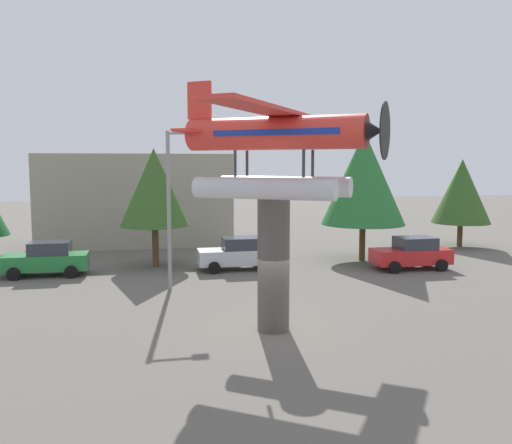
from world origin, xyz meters
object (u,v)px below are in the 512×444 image
Objects in this scene: car_near_green at (47,259)px; streetlight_primary at (173,197)px; display_pedestal at (274,265)px; tree_center_back at (364,178)px; car_far_red at (412,253)px; floatplane_monument at (278,148)px; tree_east at (154,188)px; storefront_building at (137,199)px; tree_far_east at (462,191)px; car_mid_silver at (238,253)px.

streetlight_primary is at bearing 146.11° from car_near_green.
tree_center_back is (8.29, 12.10, 2.58)m from display_pedestal.
display_pedestal is at bearing 42.40° from car_far_red.
floatplane_monument reaches higher than tree_east.
car_near_green is 11.92m from storefront_building.
streetlight_primary is 21.91m from tree_far_east.
tree_center_back is (7.69, 1.29, 3.99)m from car_mid_silver.
tree_center_back is (11.30, 5.15, 0.66)m from streetlight_primary.
tree_center_back is at bearing -62.60° from car_far_red.
display_pedestal is at bearing -180.00° from floatplane_monument.
car_far_red is at bearing 42.40° from display_pedestal.
tree_far_east is at bearing 77.32° from floatplane_monument.
tree_east reaches higher than car_near_green.
car_far_red is (9.28, -1.78, 0.00)m from car_mid_silver.
car_near_green is 18.05m from tree_center_back.
display_pedestal is 0.64× the size of streetlight_primary.
tree_center_back is at bearing 90.23° from floatplane_monument.
tree_east is 12.07m from tree_center_back.
display_pedestal is 0.35× the size of storefront_building.
floatplane_monument is at bearing -66.05° from streetlight_primary.
tree_east is (-3.87, 12.68, -1.84)m from floatplane_monument.
streetlight_primary is (-3.61, -3.86, 3.34)m from car_mid_silver.
display_pedestal is 0.50× the size of floatplane_monument.
floatplane_monument is at bearing 42.94° from car_far_red.
storefront_building is at bearing 96.84° from tree_east.
storefront_building is at bearing 164.21° from tree_far_east.
display_pedestal is at bearing -137.14° from tree_far_east.
storefront_building is 22.79m from tree_far_east.
display_pedestal is 23.28m from tree_far_east.
storefront_building reaches higher than tree_far_east.
streetlight_primary is 0.55× the size of storefront_building.
tree_center_back is at bearing -36.93° from storefront_building.
display_pedestal is 1.09× the size of car_far_red.
tree_far_east is at bearing -170.00° from car_near_green.
storefront_building is 16.57m from tree_center_back.
floatplane_monument is at bearing -136.82° from tree_far_east.
streetlight_primary reaches higher than tree_far_east.
car_near_green is 6.71m from tree_east.
floatplane_monument is at bearing -34.14° from display_pedestal.
streetlight_primary reaches higher than tree_east.
floatplane_monument is at bearing -77.24° from storefront_building.
floatplane_monument is 2.20× the size of car_mid_silver.
tree_east is 0.86× the size of tree_center_back.
car_mid_silver is 0.55× the size of tree_center_back.
tree_far_east is (20.79, 3.19, -0.58)m from tree_east.
car_near_green is 1.00× the size of car_far_red.
storefront_building reaches higher than car_mid_silver.
car_mid_silver is (9.89, -0.36, 0.00)m from car_near_green.
streetlight_primary is (-3.12, 7.02, -2.04)m from floatplane_monument.
floatplane_monument is at bearing 129.90° from car_near_green.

